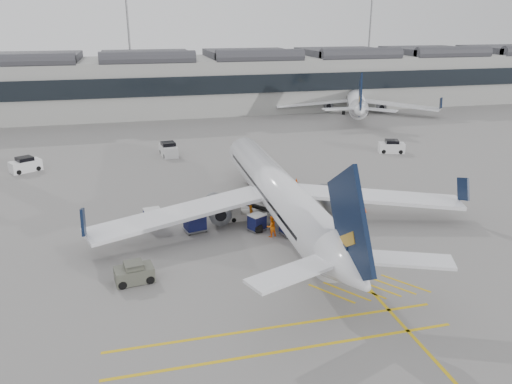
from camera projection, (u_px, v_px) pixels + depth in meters
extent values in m
plane|color=gray|center=(219.00, 261.00, 41.04)|extent=(220.00, 220.00, 0.00)
cube|color=#9E9E99|center=(158.00, 85.00, 105.11)|extent=(200.00, 20.00, 11.00)
cube|color=black|center=(161.00, 87.00, 95.45)|extent=(200.00, 0.50, 3.60)
cube|color=#38383D|center=(156.00, 55.00, 103.06)|extent=(200.00, 18.00, 1.40)
cylinder|color=slate|center=(130.00, 48.00, 114.45)|extent=(0.44, 0.44, 25.00)
cylinder|color=slate|center=(369.00, 45.00, 128.38)|extent=(0.44, 0.44, 25.00)
cube|color=gold|center=(296.00, 208.00, 52.51)|extent=(0.25, 60.00, 0.01)
cylinder|color=white|center=(277.00, 190.00, 48.33)|extent=(4.09, 30.07, 3.76)
cone|color=white|center=(241.00, 148.00, 63.94)|extent=(3.81, 4.04, 3.76)
cone|color=white|center=(351.00, 270.00, 32.22)|extent=(3.82, 4.85, 3.76)
cube|color=white|center=(181.00, 213.00, 45.14)|extent=(17.31, 8.52, 0.35)
cube|color=white|center=(373.00, 196.00, 49.36)|extent=(17.27, 8.85, 0.35)
cylinder|color=slate|center=(218.00, 209.00, 48.03)|extent=(2.14, 3.63, 2.10)
cylinder|color=slate|center=(331.00, 199.00, 50.61)|extent=(2.14, 3.63, 2.10)
cube|color=black|center=(350.00, 226.00, 31.85)|extent=(0.38, 7.62, 8.38)
cylinder|color=black|center=(251.00, 182.00, 59.83)|extent=(0.29, 0.64, 0.64)
cylinder|color=black|center=(258.00, 229.00, 46.39)|extent=(0.71, 0.81, 0.80)
cylinder|color=black|center=(309.00, 224.00, 47.50)|extent=(0.71, 0.81, 0.80)
cylinder|color=white|center=(355.00, 99.00, 104.48)|extent=(13.97, 27.35, 3.53)
cone|color=white|center=(352.00, 89.00, 119.38)|extent=(4.69, 4.81, 3.53)
cone|color=white|center=(360.00, 110.00, 89.11)|extent=(4.97, 5.50, 3.53)
cube|color=white|center=(312.00, 103.00, 104.63)|extent=(16.15, 4.58, 0.33)
cube|color=white|center=(399.00, 105.00, 102.25)|extent=(14.33, 12.90, 0.33)
cylinder|color=slate|center=(329.00, 105.00, 106.14)|extent=(3.11, 3.87, 1.97)
cylinder|color=slate|center=(381.00, 106.00, 104.69)|extent=(3.11, 3.87, 1.97)
cube|color=black|center=(360.00, 95.00, 88.77)|extent=(2.98, 6.71, 7.85)
cylinder|color=black|center=(352.00, 103.00, 115.43)|extent=(0.47, 0.65, 0.60)
cylinder|color=black|center=(344.00, 113.00, 103.45)|extent=(0.89, 0.94, 0.75)
cylinder|color=black|center=(367.00, 113.00, 102.83)|extent=(0.89, 0.94, 0.75)
cube|color=silver|center=(246.00, 215.00, 49.78)|extent=(3.87, 1.59, 0.71)
cube|color=black|center=(256.00, 207.00, 49.74)|extent=(3.45, 1.17, 1.50)
cube|color=silver|center=(235.00, 209.00, 49.31)|extent=(0.93, 1.33, 0.91)
cylinder|color=black|center=(234.00, 220.00, 48.87)|extent=(0.45, 0.19, 0.44)
cylinder|color=black|center=(231.00, 215.00, 50.17)|extent=(0.45, 0.19, 0.44)
cylinder|color=black|center=(262.00, 218.00, 49.48)|extent=(0.45, 0.19, 0.44)
cylinder|color=black|center=(258.00, 212.00, 50.78)|extent=(0.45, 0.19, 0.44)
cube|color=gray|center=(291.00, 232.00, 46.11)|extent=(2.30, 2.06, 0.14)
cube|color=#13184B|center=(292.00, 223.00, 45.81)|extent=(2.12, 1.96, 1.67)
cube|color=silver|center=(292.00, 214.00, 45.52)|extent=(2.19, 2.03, 0.11)
cylinder|color=black|center=(288.00, 237.00, 45.25)|extent=(0.27, 0.18, 0.25)
cylinder|color=black|center=(280.00, 232.00, 46.29)|extent=(0.27, 0.18, 0.25)
cylinder|color=black|center=(302.00, 234.00, 45.99)|extent=(0.27, 0.18, 0.25)
cylinder|color=black|center=(295.00, 229.00, 47.03)|extent=(0.27, 0.18, 0.25)
cube|color=gray|center=(257.00, 229.00, 46.99)|extent=(1.93, 1.82, 0.11)
cube|color=#13184B|center=(257.00, 222.00, 46.76)|extent=(1.79, 1.72, 1.30)
cube|color=silver|center=(257.00, 215.00, 46.53)|extent=(1.85, 1.78, 0.09)
cylinder|color=black|center=(255.00, 233.00, 46.27)|extent=(0.22, 0.17, 0.20)
cylinder|color=black|center=(249.00, 230.00, 46.97)|extent=(0.22, 0.17, 0.20)
cylinder|color=black|center=(265.00, 229.00, 47.06)|extent=(0.22, 0.17, 0.20)
cylinder|color=black|center=(258.00, 226.00, 47.76)|extent=(0.22, 0.17, 0.20)
cube|color=gray|center=(195.00, 229.00, 46.80)|extent=(2.26, 2.00, 0.14)
cube|color=#13184B|center=(195.00, 220.00, 46.49)|extent=(2.08, 1.91, 1.67)
cube|color=silver|center=(194.00, 211.00, 46.21)|extent=(2.15, 1.98, 0.11)
cylinder|color=black|center=(189.00, 234.00, 45.95)|extent=(0.27, 0.17, 0.25)
cylinder|color=black|center=(185.00, 229.00, 47.01)|extent=(0.27, 0.17, 0.25)
cylinder|color=black|center=(206.00, 231.00, 46.64)|extent=(0.27, 0.17, 0.25)
cylinder|color=black|center=(201.00, 226.00, 47.70)|extent=(0.27, 0.17, 0.25)
cube|color=gray|center=(153.00, 224.00, 47.95)|extent=(1.85, 1.60, 0.12)
cube|color=#13184B|center=(153.00, 217.00, 47.69)|extent=(1.70, 1.53, 1.42)
cube|color=silver|center=(152.00, 210.00, 47.44)|extent=(1.75, 1.59, 0.10)
cylinder|color=black|center=(147.00, 228.00, 47.25)|extent=(0.23, 0.13, 0.22)
cylinder|color=black|center=(145.00, 224.00, 48.19)|extent=(0.23, 0.13, 0.22)
cylinder|color=black|center=(161.00, 226.00, 47.75)|extent=(0.23, 0.13, 0.22)
cylinder|color=black|center=(159.00, 222.00, 48.69)|extent=(0.23, 0.13, 0.22)
imported|color=orange|center=(251.00, 214.00, 48.70)|extent=(0.72, 0.78, 1.78)
imported|color=orange|center=(271.00, 226.00, 45.42)|extent=(1.15, 1.01, 2.00)
cube|color=#4F5044|center=(134.00, 274.00, 37.71)|extent=(3.08, 2.13, 1.14)
cube|color=#4F5044|center=(134.00, 266.00, 37.48)|extent=(1.56, 1.56, 0.57)
cylinder|color=black|center=(122.00, 285.00, 36.79)|extent=(0.67, 0.38, 0.64)
cylinder|color=black|center=(119.00, 276.00, 38.07)|extent=(0.67, 0.38, 0.64)
cylinder|color=black|center=(150.00, 280.00, 37.55)|extent=(0.67, 0.38, 0.64)
cylinder|color=black|center=(146.00, 271.00, 38.83)|extent=(0.67, 0.38, 0.64)
cone|color=#F24C0A|center=(296.00, 180.00, 60.76)|extent=(0.37, 0.37, 0.52)
cone|color=#F24C0A|center=(365.00, 210.00, 51.39)|extent=(0.35, 0.35, 0.49)
cube|color=silver|center=(26.00, 166.00, 64.95)|extent=(4.19, 3.53, 1.46)
cube|color=black|center=(25.00, 159.00, 64.66)|extent=(2.52, 2.48, 0.63)
cylinder|color=black|center=(19.00, 172.00, 63.70)|extent=(0.66, 0.52, 0.63)
cylinder|color=black|center=(14.00, 170.00, 64.82)|extent=(0.66, 0.52, 0.63)
cylinder|color=black|center=(38.00, 168.00, 65.36)|extent=(0.66, 0.52, 0.63)
cylinder|color=black|center=(33.00, 166.00, 66.48)|extent=(0.66, 0.52, 0.63)
cube|color=silver|center=(169.00, 151.00, 72.28)|extent=(2.51, 4.19, 1.54)
cube|color=black|center=(168.00, 144.00, 71.97)|extent=(2.12, 2.22, 0.66)
cylinder|color=black|center=(177.00, 155.00, 71.59)|extent=(0.33, 0.69, 0.66)
cylinder|color=black|center=(165.00, 156.00, 70.96)|extent=(0.33, 0.69, 0.66)
cylinder|color=black|center=(173.00, 151.00, 73.89)|extent=(0.33, 0.69, 0.66)
cylinder|color=black|center=(161.00, 152.00, 73.26)|extent=(0.33, 0.69, 0.66)
cube|color=silver|center=(391.00, 148.00, 74.11)|extent=(4.10, 2.92, 1.44)
cube|color=black|center=(392.00, 142.00, 73.82)|extent=(2.31, 2.24, 0.62)
cylinder|color=black|center=(384.00, 152.00, 73.55)|extent=(0.66, 0.41, 0.62)
cylinder|color=black|center=(382.00, 149.00, 75.10)|extent=(0.66, 0.41, 0.62)
cylinder|color=black|center=(401.00, 152.00, 73.38)|extent=(0.66, 0.41, 0.62)
cylinder|color=black|center=(398.00, 149.00, 74.94)|extent=(0.66, 0.41, 0.62)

